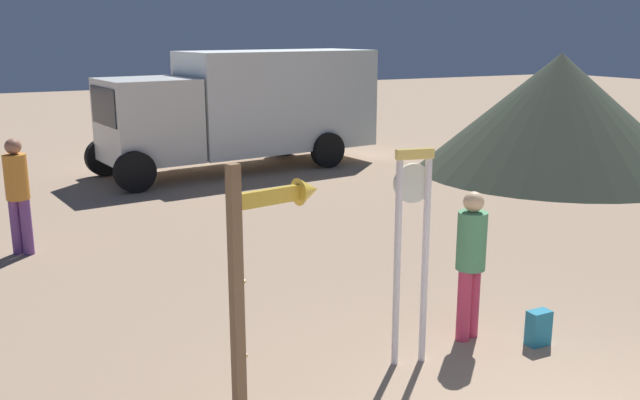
# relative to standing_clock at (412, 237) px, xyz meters

# --- Properties ---
(standing_clock) EXTENTS (0.40, 0.16, 2.29)m
(standing_clock) POSITION_rel_standing_clock_xyz_m (0.00, 0.00, 0.00)
(standing_clock) COLOR white
(standing_clock) RESTS_ON ground_plane
(arrow_sign) EXTENTS (0.95, 0.35, 2.34)m
(arrow_sign) POSITION_rel_standing_clock_xyz_m (-1.68, -0.17, 0.16)
(arrow_sign) COLOR #8A6747
(arrow_sign) RESTS_ON ground_plane
(person_near_clock) EXTENTS (0.33, 0.33, 1.72)m
(person_near_clock) POSITION_rel_standing_clock_xyz_m (0.93, 0.19, -0.43)
(person_near_clock) COLOR #C73557
(person_near_clock) RESTS_ON ground_plane
(backpack) EXTENTS (0.26, 0.20, 0.40)m
(backpack) POSITION_rel_standing_clock_xyz_m (1.52, -0.30, -1.19)
(backpack) COLOR teal
(backpack) RESTS_ON ground_plane
(person_distant) EXTENTS (0.35, 0.35, 1.83)m
(person_distant) POSITION_rel_standing_clock_xyz_m (-3.36, 5.78, -0.36)
(person_distant) COLOR #72438D
(person_distant) RESTS_ON ground_plane
(box_truck_near) EXTENTS (7.36, 3.16, 2.94)m
(box_truck_near) POSITION_rel_standing_clock_xyz_m (2.40, 10.85, 0.22)
(box_truck_near) COLOR white
(box_truck_near) RESTS_ON ground_plane
(dome_tent) EXTENTS (6.74, 6.74, 2.91)m
(dome_tent) POSITION_rel_standing_clock_xyz_m (8.97, 6.97, 0.07)
(dome_tent) COLOR #333C2E
(dome_tent) RESTS_ON ground_plane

